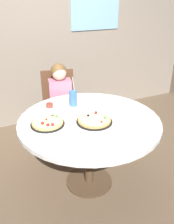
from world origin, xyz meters
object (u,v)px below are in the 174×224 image
at_px(diner_child, 62,114).
at_px(plate_small, 118,112).
at_px(pizza_cheese, 48,123).
at_px(chair_wooden, 59,104).
at_px(sauce_bowl, 49,105).
at_px(dining_table, 89,127).
at_px(soda_cup, 73,98).
at_px(pizza_veggie, 94,120).

distance_m(diner_child, plate_small, 0.83).
xyz_separation_m(pizza_cheese, plate_small, (0.70, -0.05, -0.01)).
height_order(chair_wooden, sauce_bowl, chair_wooden).
relative_size(chair_wooden, plate_small, 5.28).
bearing_deg(sauce_bowl, plate_small, -35.32).
distance_m(dining_table, soda_cup, 0.38).
distance_m(chair_wooden, pizza_veggie, 1.00).
bearing_deg(soda_cup, sauce_bowl, 163.41).
distance_m(pizza_veggie, pizza_cheese, 0.42).
relative_size(chair_wooden, sauce_bowl, 13.57).
bearing_deg(pizza_veggie, diner_child, 92.20).
relative_size(dining_table, pizza_veggie, 4.03).
height_order(diner_child, sauce_bowl, diner_child).
bearing_deg(diner_child, pizza_veggie, -87.80).
distance_m(pizza_cheese, sauce_bowl, 0.37).
xyz_separation_m(dining_table, diner_child, (-0.02, 0.72, -0.18)).
xyz_separation_m(dining_table, plate_small, (0.32, 0.01, 0.09)).
bearing_deg(diner_child, pizza_cheese, -118.95).
relative_size(pizza_veggie, soda_cup, 1.06).
height_order(chair_wooden, plate_small, chair_wooden).
xyz_separation_m(dining_table, sauce_bowl, (-0.25, 0.41, 0.11)).
bearing_deg(chair_wooden, soda_cup, -93.74).
bearing_deg(pizza_veggie, chair_wooden, 89.78).
relative_size(diner_child, sauce_bowl, 15.46).
bearing_deg(diner_child, soda_cup, -90.35).
height_order(pizza_veggie, soda_cup, soda_cup).
bearing_deg(pizza_veggie, plate_small, 15.20).
distance_m(dining_table, chair_wooden, 0.91).
distance_m(chair_wooden, soda_cup, 0.63).
xyz_separation_m(pizza_cheese, sauce_bowl, (0.13, 0.35, 0.00)).
xyz_separation_m(pizza_veggie, soda_cup, (-0.03, 0.42, 0.06)).
height_order(dining_table, sauce_bowl, sauce_bowl).
height_order(chair_wooden, diner_child, diner_child).
xyz_separation_m(dining_table, pizza_cheese, (-0.38, 0.06, 0.11)).
bearing_deg(chair_wooden, plate_small, -71.46).
height_order(diner_child, pizza_veggie, diner_child).
relative_size(diner_child, soda_cup, 3.52).
relative_size(pizza_veggie, plate_small, 1.81).
relative_size(pizza_cheese, plate_small, 1.67).
bearing_deg(pizza_cheese, diner_child, 61.05).
distance_m(chair_wooden, pizza_cheese, 0.96).
distance_m(dining_table, pizza_veggie, 0.13).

